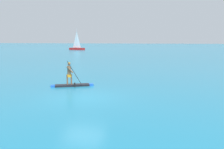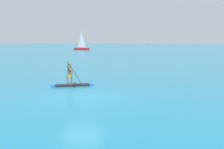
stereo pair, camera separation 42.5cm
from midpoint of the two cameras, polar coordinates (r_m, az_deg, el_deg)
ground at (r=14.97m, az=-7.51°, el=-5.21°), size 440.00×440.00×0.00m
paddleboarder_mid_center at (r=18.57m, az=-9.90°, el=-1.62°), size 2.98×1.76×1.92m
sailboat_left_horizon at (r=86.05m, az=-8.20°, el=6.20°), size 5.85×3.06×7.19m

